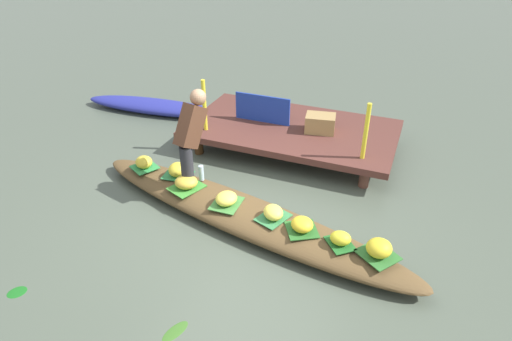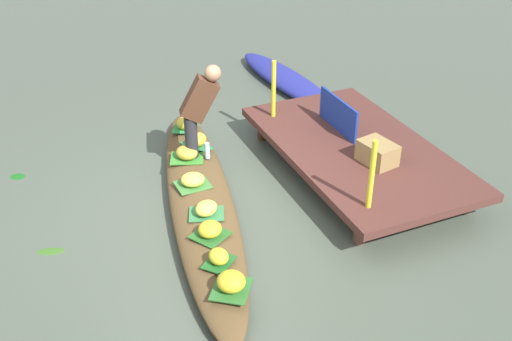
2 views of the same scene
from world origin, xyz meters
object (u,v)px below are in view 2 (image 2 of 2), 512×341
at_px(produce_crate, 377,153).
at_px(moored_boat, 287,80).
at_px(banana_bunch_6, 206,208).
at_px(vendor_boat, 201,201).
at_px(market_banner, 338,114).
at_px(banana_bunch_2, 185,123).
at_px(banana_bunch_0, 210,229).
at_px(banana_bunch_1, 231,281).
at_px(banana_bunch_7, 219,256).
at_px(vendor_person, 199,106).
at_px(banana_bunch_4, 193,180).
at_px(banana_bunch_3, 197,140).
at_px(water_bottle, 207,151).
at_px(banana_bunch_5, 187,153).

bearing_deg(produce_crate, moored_boat, 172.91).
bearing_deg(moored_boat, banana_bunch_6, -43.19).
height_order(vendor_boat, market_banner, market_banner).
relative_size(moored_boat, banana_bunch_2, 11.51).
distance_m(banana_bunch_0, produce_crate, 2.30).
bearing_deg(banana_bunch_1, moored_boat, 148.43).
height_order(vendor_boat, banana_bunch_7, banana_bunch_7).
bearing_deg(market_banner, banana_bunch_2, -120.63).
xyz_separation_m(banana_bunch_7, vendor_person, (-2.04, 0.53, 0.61)).
bearing_deg(vendor_person, banana_bunch_4, -27.70).
bearing_deg(produce_crate, market_banner, 179.79).
height_order(banana_bunch_1, banana_bunch_4, banana_bunch_1).
height_order(vendor_boat, banana_bunch_6, banana_bunch_6).
bearing_deg(banana_bunch_3, banana_bunch_7, -13.69).
distance_m(banana_bunch_0, vendor_person, 1.77).
relative_size(banana_bunch_1, produce_crate, 0.61).
bearing_deg(water_bottle, banana_bunch_2, -179.28).
bearing_deg(banana_bunch_7, banana_bunch_1, -4.08).
relative_size(banana_bunch_3, vendor_person, 0.22).
xyz_separation_m(banana_bunch_2, vendor_person, (0.80, -0.04, 0.60)).
distance_m(banana_bunch_4, banana_bunch_6, 0.62).
height_order(banana_bunch_4, banana_bunch_6, banana_bunch_6).
bearing_deg(produce_crate, banana_bunch_3, -129.49).
xyz_separation_m(banana_bunch_5, banana_bunch_6, (1.24, -0.18, -0.01)).
xyz_separation_m(water_bottle, produce_crate, (1.11, 1.75, 0.15)).
xyz_separation_m(banana_bunch_5, water_bottle, (0.09, 0.24, 0.02)).
distance_m(banana_bunch_7, produce_crate, 2.49).
bearing_deg(banana_bunch_5, moored_boat, 130.58).
height_order(banana_bunch_2, market_banner, market_banner).
bearing_deg(banana_bunch_0, water_bottle, 161.33).
bearing_deg(banana_bunch_2, produce_crate, 41.43).
bearing_deg(banana_bunch_4, produce_crate, 74.68).
distance_m(banana_bunch_0, banana_bunch_7, 0.45).
xyz_separation_m(banana_bunch_0, banana_bunch_3, (-1.86, 0.49, 0.01)).
xyz_separation_m(moored_boat, produce_crate, (3.25, -0.40, 0.39)).
relative_size(banana_bunch_0, banana_bunch_3, 0.96).
bearing_deg(banana_bunch_4, water_bottle, 145.21).
xyz_separation_m(banana_bunch_2, market_banner, (1.05, 1.76, 0.26)).
bearing_deg(banana_bunch_3, produce_crate, 50.51).
bearing_deg(moored_boat, water_bottle, -50.31).
bearing_deg(banana_bunch_5, vendor_person, 86.25).
bearing_deg(banana_bunch_1, banana_bunch_2, 169.47).
bearing_deg(banana_bunch_2, moored_boat, 120.22).
bearing_deg(water_bottle, banana_bunch_6, -20.19).
height_order(banana_bunch_3, banana_bunch_5, banana_bunch_3).
distance_m(banana_bunch_4, water_bottle, 0.65).
relative_size(banana_bunch_2, banana_bunch_5, 0.83).
relative_size(banana_bunch_1, banana_bunch_5, 0.92).
height_order(water_bottle, produce_crate, produce_crate).
bearing_deg(banana_bunch_5, banana_bunch_3, 139.70).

